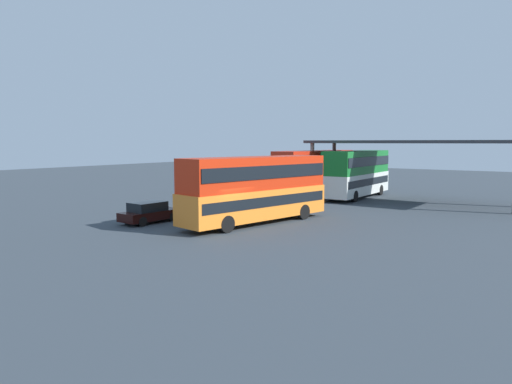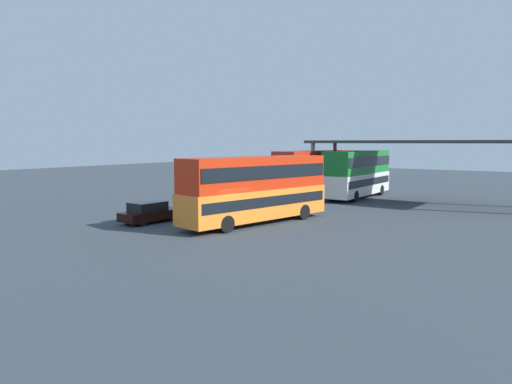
{
  "view_description": "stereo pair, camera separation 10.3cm",
  "coord_description": "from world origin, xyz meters",
  "px_view_note": "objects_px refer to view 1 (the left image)",
  "views": [
    {
      "loc": [
        16.65,
        -21.47,
        5.12
      ],
      "look_at": [
        0.35,
        2.79,
        2.0
      ],
      "focal_mm": 32.78,
      "sensor_mm": 36.0,
      "label": 1
    },
    {
      "loc": [
        16.74,
        -21.41,
        5.12
      ],
      "look_at": [
        0.35,
        2.79,
        2.0
      ],
      "focal_mm": 32.78,
      "sensor_mm": 36.0,
      "label": 2
    }
  ],
  "objects_px": {
    "parked_hatchback": "(149,212)",
    "double_decker_near_canopy": "(315,171)",
    "double_decker_mid_row": "(357,172)",
    "double_decker_main": "(256,187)"
  },
  "relations": [
    {
      "from": "parked_hatchback",
      "to": "double_decker_near_canopy",
      "type": "xyz_separation_m",
      "value": [
        1.85,
        19.55,
        1.69
      ]
    },
    {
      "from": "parked_hatchback",
      "to": "double_decker_mid_row",
      "type": "relative_size",
      "value": 0.39
    },
    {
      "from": "double_decker_near_canopy",
      "to": "parked_hatchback",
      "type": "bearing_deg",
      "value": 179.78
    },
    {
      "from": "double_decker_main",
      "to": "double_decker_near_canopy",
      "type": "distance_m",
      "value": 16.43
    },
    {
      "from": "double_decker_main",
      "to": "double_decker_mid_row",
      "type": "bearing_deg",
      "value": 11.87
    },
    {
      "from": "double_decker_near_canopy",
      "to": "double_decker_mid_row",
      "type": "xyz_separation_m",
      "value": [
        3.96,
        0.76,
        0.01
      ]
    },
    {
      "from": "parked_hatchback",
      "to": "double_decker_mid_row",
      "type": "xyz_separation_m",
      "value": [
        5.81,
        20.31,
        1.7
      ]
    },
    {
      "from": "parked_hatchback",
      "to": "double_decker_mid_row",
      "type": "height_order",
      "value": "double_decker_mid_row"
    },
    {
      "from": "double_decker_mid_row",
      "to": "double_decker_main",
      "type": "bearing_deg",
      "value": -179.81
    },
    {
      "from": "double_decker_near_canopy",
      "to": "double_decker_mid_row",
      "type": "distance_m",
      "value": 4.03
    }
  ]
}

